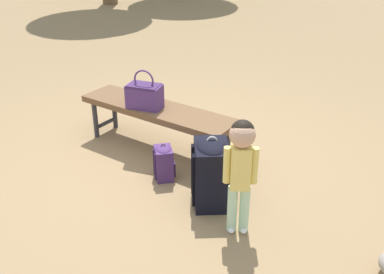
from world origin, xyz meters
name	(u,v)px	position (x,y,z in m)	size (l,w,h in m)	color
ground_plane	(168,169)	(0.00, 0.00, 0.00)	(40.00, 40.00, 0.00)	#8C704C
park_bench	(157,113)	(-0.35, 0.16, 0.39)	(1.65, 0.77, 0.45)	brown
handbag	(145,95)	(-0.42, 0.07, 0.58)	(0.37, 0.31, 0.37)	#4C2D66
child_standing	(241,160)	(1.02, -0.17, 0.59)	(0.19, 0.19, 0.88)	#B2D8B2
backpack_large	(212,171)	(0.64, -0.07, 0.30)	(0.44, 0.42, 0.59)	black
backpack_small	(164,161)	(0.10, -0.12, 0.17)	(0.24, 0.23, 0.33)	#4C2D66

